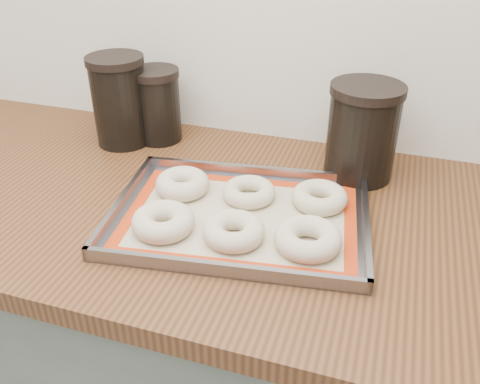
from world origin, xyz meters
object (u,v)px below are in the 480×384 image
(bagel_front_right, at_px, (308,239))
(bagel_back_right, at_px, (320,197))
(bagel_back_left, at_px, (182,184))
(canister_left, at_px, (120,100))
(canister_right, at_px, (362,132))
(canister_mid, at_px, (157,105))
(bagel_front_mid, at_px, (234,231))
(baking_tray, at_px, (240,217))
(bagel_back_mid, at_px, (249,192))
(bagel_front_left, at_px, (163,222))

(bagel_front_right, xyz_separation_m, bagel_back_right, (-0.01, 0.14, -0.00))
(bagel_back_left, xyz_separation_m, canister_left, (-0.23, 0.18, 0.08))
(canister_left, height_order, canister_right, canister_left)
(canister_left, height_order, canister_mid, canister_left)
(bagel_back_right, xyz_separation_m, canister_right, (0.05, 0.15, 0.08))
(bagel_front_mid, relative_size, bagel_back_right, 1.01)
(bagel_back_right, bearing_deg, bagel_front_mid, -127.83)
(bagel_front_mid, bearing_deg, canister_mid, 131.70)
(canister_left, relative_size, canister_right, 1.04)
(baking_tray, bearing_deg, bagel_front_right, -20.40)
(canister_mid, bearing_deg, bagel_back_mid, -35.34)
(bagel_front_mid, bearing_deg, bagel_back_left, 140.91)
(bagel_front_mid, height_order, bagel_back_mid, bagel_front_mid)
(bagel_back_mid, distance_m, canister_left, 0.40)
(baking_tray, distance_m, canister_left, 0.44)
(baking_tray, bearing_deg, canister_right, 52.22)
(bagel_front_mid, bearing_deg, bagel_front_left, -174.27)
(baking_tray, distance_m, bagel_front_right, 0.15)
(bagel_front_right, bearing_deg, bagel_back_mid, 139.66)
(bagel_front_mid, relative_size, canister_right, 0.54)
(bagel_front_right, relative_size, bagel_back_left, 1.07)
(bagel_front_left, distance_m, bagel_front_right, 0.25)
(canister_mid, xyz_separation_m, canister_right, (0.47, -0.03, 0.01))
(bagel_back_mid, bearing_deg, canister_mid, 144.66)
(canister_mid, height_order, canister_right, canister_right)
(bagel_front_mid, distance_m, bagel_front_right, 0.13)
(bagel_front_right, distance_m, bagel_back_left, 0.29)
(bagel_front_right, relative_size, canister_mid, 0.66)
(bagel_back_right, height_order, canister_left, canister_left)
(bagel_front_mid, xyz_separation_m, canister_mid, (-0.30, 0.34, 0.06))
(bagel_front_mid, relative_size, bagel_back_mid, 1.04)
(bagel_front_right, bearing_deg, bagel_front_left, -173.34)
(bagel_front_mid, height_order, bagel_back_right, bagel_front_mid)
(baking_tray, xyz_separation_m, bagel_back_left, (-0.14, 0.05, 0.02))
(baking_tray, xyz_separation_m, bagel_front_mid, (0.01, -0.07, 0.02))
(baking_tray, height_order, bagel_front_mid, bagel_front_mid)
(canister_right, bearing_deg, canister_mid, 175.89)
(bagel_back_right, relative_size, canister_mid, 0.61)
(bagel_back_left, xyz_separation_m, bagel_back_right, (0.27, 0.03, -0.00))
(baking_tray, relative_size, bagel_back_right, 4.75)
(bagel_front_right, relative_size, canister_left, 0.55)
(bagel_front_left, bearing_deg, canister_left, 128.69)
(bagel_front_mid, distance_m, canister_right, 0.36)
(bagel_back_mid, bearing_deg, canister_left, 155.65)
(canister_left, bearing_deg, bagel_front_right, -29.37)
(canister_left, bearing_deg, bagel_back_left, -38.06)
(bagel_back_left, bearing_deg, bagel_back_right, 7.47)
(bagel_front_mid, relative_size, canister_mid, 0.62)
(bagel_front_left, height_order, canister_mid, canister_mid)
(bagel_front_left, relative_size, canister_right, 0.56)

